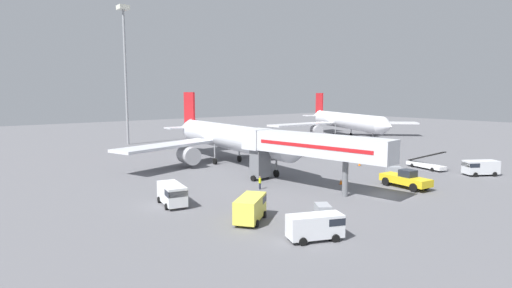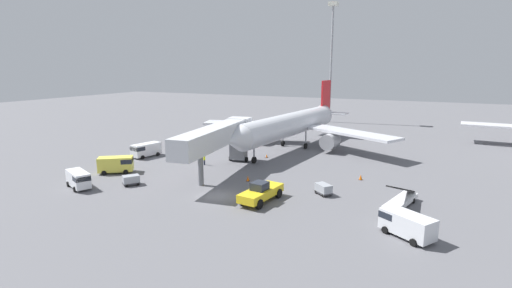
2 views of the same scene
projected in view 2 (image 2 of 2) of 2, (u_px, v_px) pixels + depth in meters
The scene contains 16 objects.
ground_plane at pixel (217, 196), 45.74m from camera, with size 300.00×300.00×0.00m, color slate.
airplane_at_gate at pixel (293, 125), 72.15m from camera, with size 40.39×42.53×12.41m.
jet_bridge at pixel (219, 137), 54.60m from camera, with size 5.83×21.84×7.19m.
pushback_tug at pixel (261, 192), 43.75m from camera, with size 3.31×6.89×2.39m.
belt_loader_truck at pixel (400, 200), 42.13m from camera, with size 3.36×7.08×3.26m.
service_van_far_right at pixel (406, 223), 34.65m from camera, with size 5.24×4.41×2.23m.
service_van_near_center at pixel (79, 179), 48.54m from camera, with size 4.97×3.52×2.18m.
service_van_near_left at pixel (145, 149), 65.49m from camera, with size 3.12×5.41×2.32m.
service_van_outer_right at pixel (117, 164), 55.58m from camera, with size 5.12×4.51×2.39m.
baggage_cart_rear_right at pixel (131, 180), 49.86m from camera, with size 2.27×2.45×1.31m.
baggage_cart_outer_left at pixel (323, 189), 46.10m from camera, with size 2.39×2.27×1.34m.
ground_crew_worker_foreground at pixel (204, 159), 60.18m from camera, with size 0.40×0.40×1.68m.
safety_cone_alpha at pixel (361, 177), 52.28m from camera, with size 0.50×0.50×0.75m.
safety_cone_bravo at pixel (248, 178), 51.74m from camera, with size 0.49×0.49×0.74m.
safety_cone_charlie at pixel (267, 156), 65.19m from camera, with size 0.42×0.42×0.64m.
apron_light_mast at pixel (332, 43), 103.07m from camera, with size 2.40×2.40×32.36m.
Camera 2 is at (22.92, -37.33, 15.31)m, focal length 26.56 mm.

